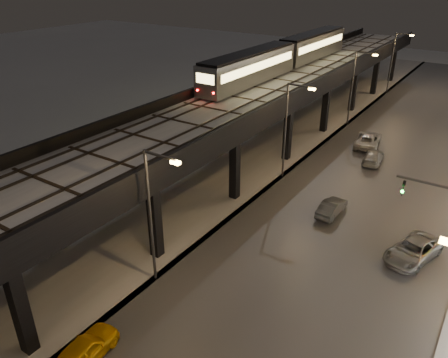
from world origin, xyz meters
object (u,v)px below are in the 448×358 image
Objects in this scene: car_taxi at (84,352)px; car_mid_silver at (368,140)px; car_mid_dark at (373,157)px; car_onc_dark at (413,251)px; subway_train at (285,55)px; car_near_white at (331,208)px.

car_mid_silver is (2.92, 37.02, 0.03)m from car_taxi.
car_onc_dark is (7.06, -14.66, 0.08)m from car_mid_dark.
subway_train is 6.72× the size of car_onc_dark.
car_taxi is (9.22, -39.98, -7.54)m from subway_train.
car_mid_dark is at bearing 131.48° from car_onc_dark.
car_mid_silver is 1.26× the size of car_mid_dark.
car_taxi is 0.99× the size of car_mid_dark.
subway_train is 14.58m from car_mid_silver.
car_near_white is 12.07m from car_mid_dark.
subway_train is at bearing -51.64° from car_near_white.
subway_train is 7.98× the size of car_taxi.
car_near_white is (5.03, 20.81, -0.10)m from car_taxi.
car_mid_dark is at bearing 104.87° from car_mid_silver.
subway_train is 17.46m from car_mid_dark.
car_mid_silver is 20.81m from car_onc_dark.
car_near_white reaches higher than car_mid_dark.
car_near_white is at bearing 174.98° from car_onc_dark.
car_mid_dark is (4.78, 32.88, -0.10)m from car_taxi.
car_taxi is 0.79× the size of car_mid_silver.
car_near_white is at bearing -53.38° from subway_train.
car_mid_silver is at bearing -103.06° from car_taxi.
subway_train is 6.26× the size of car_mid_silver.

